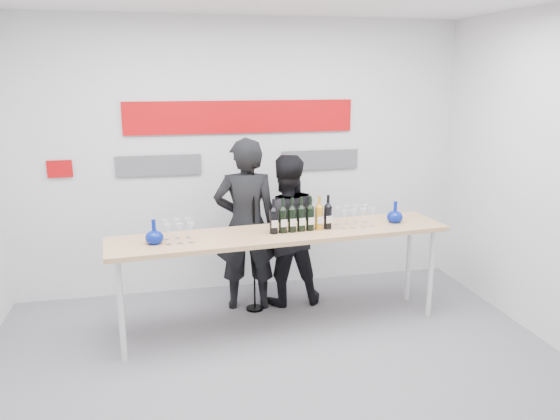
% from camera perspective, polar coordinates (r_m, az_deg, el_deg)
% --- Properties ---
extents(ground, '(5.00, 5.00, 0.00)m').
position_cam_1_polar(ground, '(4.71, 0.15, -16.61)').
color(ground, slate).
rests_on(ground, ground).
extents(back_wall, '(5.00, 0.04, 3.00)m').
position_cam_1_polar(back_wall, '(6.09, -4.05, 5.47)').
color(back_wall, silver).
rests_on(back_wall, ground).
extents(signage, '(3.38, 0.02, 0.79)m').
position_cam_1_polar(signage, '(6.01, -4.59, 8.30)').
color(signage, '#BF080B').
rests_on(signage, back_wall).
extents(tasting_table, '(3.25, 0.91, 0.96)m').
position_cam_1_polar(tasting_table, '(5.14, 0.25, -3.07)').
color(tasting_table, tan).
rests_on(tasting_table, ground).
extents(wine_bottles, '(0.62, 0.13, 0.33)m').
position_cam_1_polar(wine_bottles, '(5.10, 2.23, -0.43)').
color(wine_bottles, black).
rests_on(wine_bottles, tasting_table).
extents(decanter_left, '(0.16, 0.16, 0.21)m').
position_cam_1_polar(decanter_left, '(4.87, -13.03, -2.21)').
color(decanter_left, navy).
rests_on(decanter_left, tasting_table).
extents(decanter_right, '(0.16, 0.16, 0.21)m').
position_cam_1_polar(decanter_right, '(5.54, 11.93, -0.18)').
color(decanter_right, navy).
rests_on(decanter_right, tasting_table).
extents(glasses_left, '(0.28, 0.24, 0.18)m').
position_cam_1_polar(glasses_left, '(4.90, -10.58, -2.17)').
color(glasses_left, silver).
rests_on(glasses_left, tasting_table).
extents(glasses_right, '(0.38, 0.25, 0.18)m').
position_cam_1_polar(glasses_right, '(5.36, 7.82, -0.66)').
color(glasses_right, silver).
rests_on(glasses_right, tasting_table).
extents(presenter_left, '(0.70, 0.51, 1.80)m').
position_cam_1_polar(presenter_left, '(5.61, -3.56, -1.55)').
color(presenter_left, black).
rests_on(presenter_left, ground).
extents(presenter_right, '(0.79, 0.63, 1.60)m').
position_cam_1_polar(presenter_right, '(5.74, 0.55, -2.14)').
color(presenter_right, black).
rests_on(presenter_right, ground).
extents(mic_stand, '(0.18, 0.18, 1.55)m').
position_cam_1_polar(mic_stand, '(5.65, -2.69, -5.96)').
color(mic_stand, black).
rests_on(mic_stand, ground).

